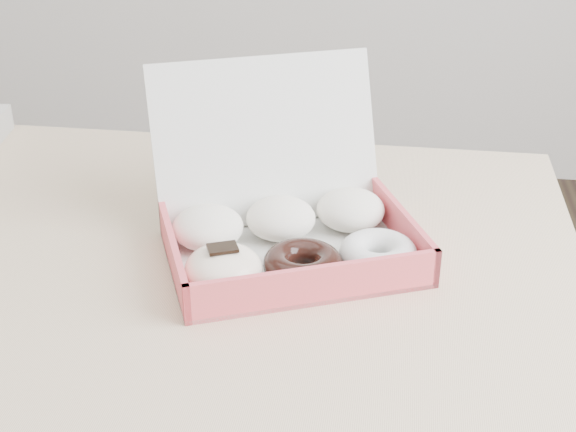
# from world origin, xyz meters

# --- Properties ---
(table) EXTENTS (1.20, 0.80, 0.75)m
(table) POSITION_xyz_m (0.00, 0.00, 0.67)
(table) COLOR tan
(table) RESTS_ON ground
(donut_box) EXTENTS (0.38, 0.37, 0.21)m
(donut_box) POSITION_xyz_m (0.23, 0.03, 0.78)
(donut_box) COLOR silver
(donut_box) RESTS_ON table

